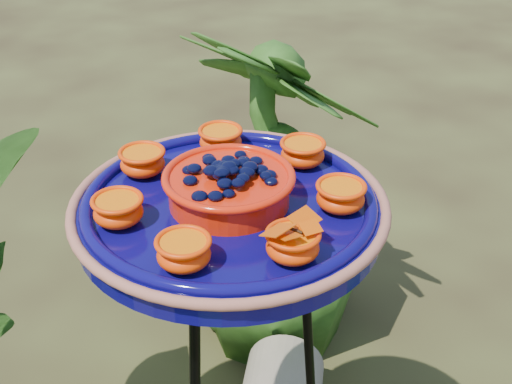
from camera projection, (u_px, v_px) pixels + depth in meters
feeder_dish at (229, 204)px, 1.04m from camera, size 0.47×0.47×0.11m
shrub_back_right at (277, 195)px, 1.92m from camera, size 0.62×0.62×0.95m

